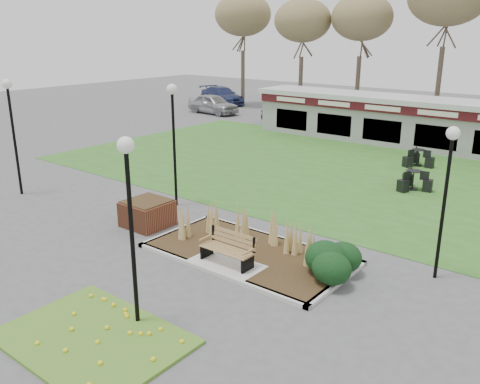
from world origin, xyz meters
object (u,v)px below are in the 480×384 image
Objects in this scene: park_bench at (229,248)px; bistro_set_b at (413,183)px; lamp_post_mid_left at (11,112)px; car_black at (286,116)px; lamp_post_mid_right at (448,170)px; car_silver at (213,104)px; food_pavilion at (445,125)px; car_blue at (222,96)px; lamp_post_near_right at (129,192)px; bistro_set_c at (417,160)px; brick_planter at (147,213)px; lamp_post_near_left at (173,118)px.

bistro_set_b is (1.49, 10.92, -0.28)m from park_bench.
lamp_post_mid_left is 1.18× the size of car_black.
car_silver is at bearing 142.93° from lamp_post_mid_right.
food_pavilion is 24.00m from car_blue.
park_bench reaches higher than bistro_set_b.
lamp_post_mid_right is (16.54, 3.18, -0.38)m from lamp_post_mid_left.
lamp_post_near_right is 19.13m from bistro_set_c.
bistro_set_c is (4.57, 14.39, -0.17)m from brick_planter.
car_silver reaches higher than park_bench.
lamp_post_near_right is 32.54m from car_silver.
lamp_post_near_right reaches higher than car_blue.
park_bench is 1.05× the size of bistro_set_c.
brick_planter is 26.05m from car_silver.
brick_planter is 0.31× the size of car_silver.
lamp_post_mid_right is 36.75m from car_blue.
park_bench is 1.07× the size of bistro_set_b.
bistro_set_b is 23.86m from car_silver.
park_bench reaches higher than bistro_set_c.
park_bench is at bearing -132.60° from car_silver.
bistro_set_c is (0.17, 15.14, -0.28)m from park_bench.
lamp_post_near_left is 1.00× the size of car_silver.
car_black is (-11.73, 20.92, 0.09)m from park_bench.
lamp_post_mid_right reaches higher than brick_planter.
lamp_post_near_right is at bearing -89.72° from bistro_set_c.
car_black is 12.63m from car_blue.
car_black is at bearing 109.98° from brick_planter.
food_pavilion reaches higher than car_blue.
bistro_set_c is 0.29× the size of car_blue.
food_pavilion is at bearing 72.68° from lamp_post_near_left.
car_blue reaches higher than bistro_set_b.
lamp_post_mid_left is at bearing -154.10° from car_silver.
lamp_post_near_left reaches higher than car_black.
park_bench is at bearing -9.69° from brick_planter.
car_blue is (-24.43, 15.84, 0.50)m from bistro_set_b.
car_black is (-11.90, 5.78, 0.37)m from bistro_set_c.
lamp_post_mid_left reaches higher than lamp_post_near_left.
car_blue is at bearing 130.61° from park_bench.
lamp_post_near_right is (0.26, -3.75, 2.73)m from park_bench.
bistro_set_c is 0.39× the size of car_black.
food_pavilion is 9.00m from bistro_set_b.
bistro_set_c is 0.34× the size of car_silver.
food_pavilion is 17.63m from lamp_post_near_left.
lamp_post_mid_left is (-6.27, -3.10, 0.04)m from lamp_post_near_left.
brick_planter is at bearing -138.68° from car_silver.
car_blue is at bearing 139.78° from lamp_post_mid_right.
lamp_post_mid_right is at bearing -73.07° from food_pavilion.
park_bench is at bearing 0.52° from lamp_post_mid_left.
lamp_post_mid_left is at bearing -120.08° from food_pavilion.
lamp_post_near_left is 1.11× the size of lamp_post_mid_right.
car_silver reaches higher than bistro_set_c.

